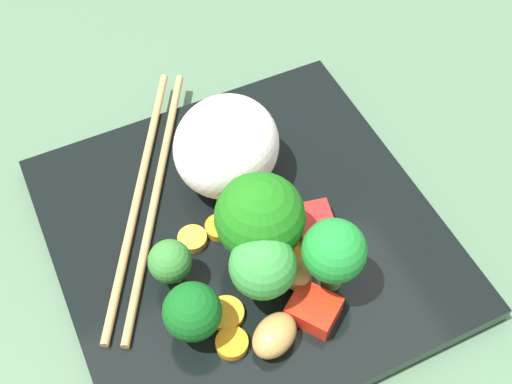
% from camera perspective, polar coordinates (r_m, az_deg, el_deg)
% --- Properties ---
extents(ground_plane, '(1.10, 1.10, 0.02)m').
position_cam_1_polar(ground_plane, '(0.51, -0.83, -4.86)').
color(ground_plane, '#49694F').
extents(square_plate, '(0.27, 0.27, 0.02)m').
position_cam_1_polar(square_plate, '(0.49, -0.85, -3.79)').
color(square_plate, black).
rests_on(square_plate, ground_plane).
extents(rice_mound, '(0.11, 0.11, 0.07)m').
position_cam_1_polar(rice_mound, '(0.49, -2.57, 3.98)').
color(rice_mound, white).
rests_on(rice_mound, square_plate).
extents(broccoli_floret_0, '(0.06, 0.06, 0.08)m').
position_cam_1_polar(broccoli_floret_0, '(0.43, 0.07, -2.40)').
color(broccoli_floret_0, '#66AD44').
rests_on(broccoli_floret_0, square_plate).
extents(broccoli_floret_1, '(0.04, 0.04, 0.06)m').
position_cam_1_polar(broccoli_floret_1, '(0.42, 0.59, -6.44)').
color(broccoli_floret_1, '#7DB85E').
rests_on(broccoli_floret_1, square_plate).
extents(broccoli_floret_2, '(0.03, 0.03, 0.04)m').
position_cam_1_polar(broccoli_floret_2, '(0.44, -7.39, -5.98)').
color(broccoli_floret_2, '#67B151').
rests_on(broccoli_floret_2, square_plate).
extents(broccoli_floret_3, '(0.04, 0.04, 0.05)m').
position_cam_1_polar(broccoli_floret_3, '(0.42, -5.50, -10.24)').
color(broccoli_floret_3, '#709F48').
rests_on(broccoli_floret_3, square_plate).
extents(broccoli_floret_4, '(0.04, 0.04, 0.07)m').
position_cam_1_polar(broccoli_floret_4, '(0.42, 6.72, -5.18)').
color(broccoli_floret_4, '#62A050').
rests_on(broccoli_floret_4, square_plate).
extents(carrot_slice_0, '(0.03, 0.03, 0.01)m').
position_cam_1_polar(carrot_slice_0, '(0.48, -5.49, -4.04)').
color(carrot_slice_0, '#FC9931').
rests_on(carrot_slice_0, square_plate).
extents(carrot_slice_1, '(0.03, 0.03, 0.01)m').
position_cam_1_polar(carrot_slice_1, '(0.45, -2.60, -10.38)').
color(carrot_slice_1, orange).
rests_on(carrot_slice_1, square_plate).
extents(carrot_slice_2, '(0.03, 0.03, 0.01)m').
position_cam_1_polar(carrot_slice_2, '(0.44, -2.08, -12.87)').
color(carrot_slice_2, orange).
rests_on(carrot_slice_2, square_plate).
extents(carrot_slice_3, '(0.03, 0.03, 0.01)m').
position_cam_1_polar(carrot_slice_3, '(0.48, -3.20, -3.07)').
color(carrot_slice_3, orange).
rests_on(carrot_slice_3, square_plate).
extents(carrot_slice_4, '(0.03, 0.03, 0.01)m').
position_cam_1_polar(carrot_slice_4, '(0.47, 4.83, -5.24)').
color(carrot_slice_4, orange).
rests_on(carrot_slice_4, square_plate).
extents(pepper_chunk_0, '(0.03, 0.03, 0.02)m').
position_cam_1_polar(pepper_chunk_0, '(0.48, 5.02, -2.73)').
color(pepper_chunk_0, red).
rests_on(pepper_chunk_0, square_plate).
extents(pepper_chunk_1, '(0.04, 0.04, 0.02)m').
position_cam_1_polar(pepper_chunk_1, '(0.45, 4.98, -10.01)').
color(pepper_chunk_1, red).
rests_on(pepper_chunk_1, square_plate).
extents(chicken_piece_0, '(0.03, 0.03, 0.02)m').
position_cam_1_polar(chicken_piece_0, '(0.48, 1.08, -2.54)').
color(chicken_piece_0, tan).
rests_on(chicken_piece_0, square_plate).
extents(chicken_piece_1, '(0.03, 0.02, 0.02)m').
position_cam_1_polar(chicken_piece_1, '(0.45, 3.39, -7.02)').
color(chicken_piece_1, '#B88645').
rests_on(chicken_piece_1, square_plate).
extents(chicken_piece_2, '(0.04, 0.04, 0.02)m').
position_cam_1_polar(chicken_piece_2, '(0.43, 1.60, -12.22)').
color(chicken_piece_2, '#B68948').
rests_on(chicken_piece_2, square_plate).
extents(chopstick_pair, '(0.22, 0.14, 0.01)m').
position_cam_1_polar(chopstick_pair, '(0.51, -9.32, -0.03)').
color(chopstick_pair, tan).
rests_on(chopstick_pair, square_plate).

